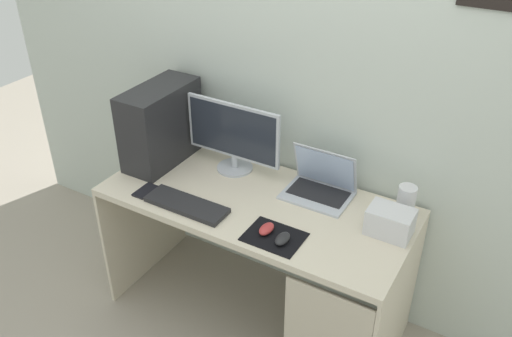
# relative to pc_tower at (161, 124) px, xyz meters

# --- Properties ---
(ground_plane) EXTENTS (8.00, 8.00, 0.00)m
(ground_plane) POSITION_rel_pc_tower_xyz_m (0.64, -0.08, -0.99)
(ground_plane) COLOR #9E9384
(wall_back) EXTENTS (4.00, 0.05, 2.60)m
(wall_back) POSITION_rel_pc_tower_xyz_m (0.64, 0.30, 0.31)
(wall_back) COLOR beige
(wall_back) RESTS_ON ground_plane
(desk) EXTENTS (1.54, 0.69, 0.78)m
(desk) POSITION_rel_pc_tower_xyz_m (0.66, -0.10, -0.37)
(desk) COLOR beige
(desk) RESTS_ON ground_plane
(pc_tower) EXTENTS (0.22, 0.47, 0.43)m
(pc_tower) POSITION_rel_pc_tower_xyz_m (0.00, 0.00, 0.00)
(pc_tower) COLOR #232326
(pc_tower) RESTS_ON desk
(monitor) EXTENTS (0.54, 0.19, 0.39)m
(monitor) POSITION_rel_pc_tower_xyz_m (0.39, 0.10, -0.01)
(monitor) COLOR #B7BCC6
(monitor) RESTS_ON desk
(laptop) EXTENTS (0.33, 0.24, 0.24)m
(laptop) POSITION_rel_pc_tower_xyz_m (0.89, 0.12, -0.16)
(laptop) COLOR #B7BCC6
(laptop) RESTS_ON desk
(speaker) EXTENTS (0.09, 0.09, 0.16)m
(speaker) POSITION_rel_pc_tower_xyz_m (1.31, 0.15, -0.13)
(speaker) COLOR silver
(speaker) RESTS_ON desk
(projector) EXTENTS (0.20, 0.14, 0.13)m
(projector) POSITION_rel_pc_tower_xyz_m (1.29, -0.01, -0.15)
(projector) COLOR silver
(projector) RESTS_ON desk
(keyboard) EXTENTS (0.42, 0.14, 0.02)m
(keyboard) POSITION_rel_pc_tower_xyz_m (0.38, -0.31, -0.20)
(keyboard) COLOR #232326
(keyboard) RESTS_ON desk
(mousepad) EXTENTS (0.26, 0.20, 0.00)m
(mousepad) POSITION_rel_pc_tower_xyz_m (0.86, -0.30, -0.21)
(mousepad) COLOR black
(mousepad) RESTS_ON desk
(mouse_left) EXTENTS (0.06, 0.10, 0.03)m
(mouse_left) POSITION_rel_pc_tower_xyz_m (0.81, -0.29, -0.19)
(mouse_left) COLOR #B23333
(mouse_left) RESTS_ON mousepad
(mouse_right) EXTENTS (0.06, 0.10, 0.03)m
(mouse_right) POSITION_rel_pc_tower_xyz_m (0.91, -0.31, -0.19)
(mouse_right) COLOR #232326
(mouse_right) RESTS_ON mousepad
(cell_phone) EXTENTS (0.07, 0.13, 0.01)m
(cell_phone) POSITION_rel_pc_tower_xyz_m (0.12, -0.31, -0.21)
(cell_phone) COLOR black
(cell_phone) RESTS_ON desk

